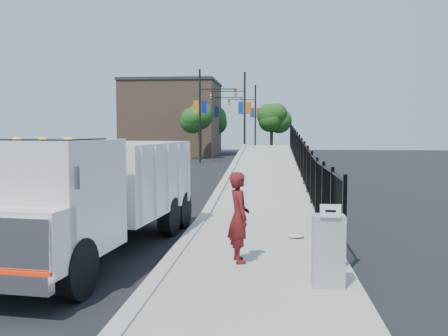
{
  "coord_description": "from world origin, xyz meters",
  "views": [
    {
      "loc": [
        2.09,
        -11.94,
        2.84
      ],
      "look_at": [
        0.78,
        2.0,
        1.77
      ],
      "focal_mm": 40.0,
      "sensor_mm": 36.0,
      "label": 1
    }
  ],
  "objects": [
    {
      "name": "debris",
      "position": [
        2.73,
        0.62,
        0.17
      ],
      "size": [
        0.44,
        0.44,
        0.11
      ],
      "primitive_type": "ellipsoid",
      "color": "silver",
      "rests_on": "sidewalk"
    },
    {
      "name": "truck",
      "position": [
        -1.94,
        -1.2,
        1.53
      ],
      "size": [
        3.32,
        8.15,
        2.72
      ],
      "rotation": [
        0.0,
        0.0,
        -0.1
      ],
      "color": "black",
      "rests_on": "ground"
    },
    {
      "name": "utility_cabinet",
      "position": [
        3.1,
        -3.28,
        0.75
      ],
      "size": [
        0.55,
        0.4,
        1.25
      ],
      "primitive_type": "cube",
      "color": "gray",
      "rests_on": "sidewalk"
    },
    {
      "name": "ramp",
      "position": [
        2.12,
        16.0,
        0.0
      ],
      "size": [
        3.95,
        24.06,
        3.19
      ],
      "primitive_type": "cube",
      "rotation": [
        0.06,
        0.0,
        0.0
      ],
      "color": "#9E998E",
      "rests_on": "ground"
    },
    {
      "name": "iron_fence",
      "position": [
        3.55,
        12.0,
        0.9
      ],
      "size": [
        0.1,
        28.0,
        1.8
      ],
      "primitive_type": "cube",
      "color": "black",
      "rests_on": "ground"
    },
    {
      "name": "tree_0",
      "position": [
        -4.71,
        35.62,
        3.95
      ],
      "size": [
        2.61,
        2.61,
        5.31
      ],
      "color": "#382314",
      "rests_on": "ground"
    },
    {
      "name": "light_pole_0",
      "position": [
        -3.69,
        30.63,
        4.36
      ],
      "size": [
        3.77,
        0.22,
        8.0
      ],
      "color": "black",
      "rests_on": "ground"
    },
    {
      "name": "arrow_sign",
      "position": [
        3.1,
        -3.5,
        1.48
      ],
      "size": [
        0.35,
        0.04,
        0.22
      ],
      "primitive_type": "cube",
      "color": "white",
      "rests_on": "utility_cabinet"
    },
    {
      "name": "curb",
      "position": [
        0.0,
        -2.0,
        0.08
      ],
      "size": [
        0.3,
        12.0,
        0.16
      ],
      "primitive_type": "cube",
      "color": "#ADAAA3",
      "rests_on": "ground"
    },
    {
      "name": "tree_2",
      "position": [
        -4.89,
        48.41,
        3.97
      ],
      "size": [
        3.24,
        3.24,
        5.62
      ],
      "color": "#382314",
      "rests_on": "ground"
    },
    {
      "name": "building",
      "position": [
        -9.0,
        44.0,
        4.0
      ],
      "size": [
        10.0,
        10.0,
        8.0
      ],
      "primitive_type": "cube",
      "color": "#8C664C",
      "rests_on": "ground"
    },
    {
      "name": "light_pole_3",
      "position": [
        -0.04,
        45.82,
        4.36
      ],
      "size": [
        3.78,
        0.22,
        8.0
      ],
      "color": "black",
      "rests_on": "ground"
    },
    {
      "name": "sidewalk",
      "position": [
        1.93,
        -2.0,
        0.06
      ],
      "size": [
        3.55,
        12.0,
        0.12
      ],
      "primitive_type": "cube",
      "color": "#9E998E",
      "rests_on": "ground"
    },
    {
      "name": "tree_1",
      "position": [
        2.14,
        41.52,
        3.94
      ],
      "size": [
        2.52,
        2.52,
        5.26
      ],
      "color": "#382314",
      "rests_on": "ground"
    },
    {
      "name": "worker",
      "position": [
        1.45,
        -1.82,
        1.05
      ],
      "size": [
        0.62,
        0.78,
        1.86
      ],
      "primitive_type": "imported",
      "rotation": [
        0.0,
        0.0,
        1.86
      ],
      "color": "#5D1414",
      "rests_on": "sidewalk"
    },
    {
      "name": "light_pole_1",
      "position": [
        -0.59,
        33.05,
        4.36
      ],
      "size": [
        3.77,
        0.22,
        8.0
      ],
      "color": "black",
      "rests_on": "ground"
    },
    {
      "name": "light_pole_2",
      "position": [
        -3.85,
        42.15,
        4.36
      ],
      "size": [
        3.77,
        0.22,
        8.0
      ],
      "color": "black",
      "rests_on": "ground"
    },
    {
      "name": "ground",
      "position": [
        0.0,
        0.0,
        0.0
      ],
      "size": [
        120.0,
        120.0,
        0.0
      ],
      "primitive_type": "plane",
      "color": "black",
      "rests_on": "ground"
    }
  ]
}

